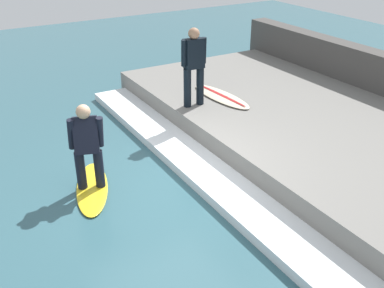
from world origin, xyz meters
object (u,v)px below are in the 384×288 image
at_px(surfboard_riding, 92,188).
at_px(surfer_riding, 87,143).
at_px(surfboard_waiting_near, 221,96).
at_px(surfer_waiting_near, 194,63).

height_order(surfboard_riding, surfer_riding, surfer_riding).
bearing_deg(surfboard_riding, surfer_riding, 0.00).
bearing_deg(surfer_riding, surfboard_waiting_near, 21.07).
relative_size(surfboard_riding, surfboard_waiting_near, 0.96).
relative_size(surfer_riding, surfboard_waiting_near, 0.80).
height_order(surfer_waiting_near, surfboard_waiting_near, surfer_waiting_near).
bearing_deg(surfboard_waiting_near, surfer_riding, -158.93).
height_order(surfer_riding, surfer_waiting_near, surfer_waiting_near).
xyz_separation_m(surfboard_riding, surfer_waiting_near, (2.78, 1.29, 1.43)).
distance_m(surfboard_riding, surfer_riding, 0.86).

